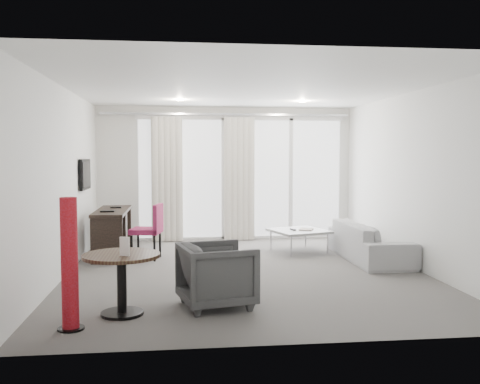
{
  "coord_description": "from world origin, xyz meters",
  "views": [
    {
      "loc": [
        -0.95,
        -7.52,
        1.67
      ],
      "look_at": [
        0.0,
        0.6,
        1.1
      ],
      "focal_mm": 40.0,
      "sensor_mm": 36.0,
      "label": 1
    }
  ],
  "objects": [
    {
      "name": "tv",
      "position": [
        -2.46,
        1.45,
        1.35
      ],
      "size": [
        0.05,
        0.8,
        0.5
      ],
      "primitive_type": null,
      "color": "black",
      "rests_on": "wall_left"
    },
    {
      "name": "menu_card",
      "position": [
        -1.49,
        -2.03,
        0.72
      ],
      "size": [
        0.1,
        0.06,
        0.19
      ],
      "primitive_type": null,
      "rotation": [
        0.0,
        0.0,
        -0.43
      ],
      "color": "white",
      "rests_on": "round_table"
    },
    {
      "name": "terrace_slab",
      "position": [
        0.3,
        4.5,
        -0.06
      ],
      "size": [
        5.6,
        3.0,
        0.12
      ],
      "primitive_type": "cube",
      "color": "#4D4D50",
      "rests_on": "ground"
    },
    {
      "name": "curtain_right",
      "position": [
        0.25,
        2.82,
        1.2
      ],
      "size": [
        0.6,
        0.2,
        2.38
      ],
      "primitive_type": null,
      "color": "beige",
      "rests_on": "ground"
    },
    {
      "name": "tub_armchair",
      "position": [
        -0.53,
        -1.74,
        0.35
      ],
      "size": [
        0.92,
        0.9,
        0.7
      ],
      "primitive_type": "imported",
      "rotation": [
        0.0,
        0.0,
        1.79
      ],
      "color": "#383839",
      "rests_on": "floor"
    },
    {
      "name": "balustrade",
      "position": [
        0.3,
        5.95,
        0.5
      ],
      "size": [
        5.5,
        0.06,
        1.05
      ],
      "primitive_type": null,
      "color": "#B2B2B7",
      "rests_on": "terrace_slab"
    },
    {
      "name": "window_frame",
      "position": [
        0.3,
        2.97,
        1.2
      ],
      "size": [
        4.1,
        0.06,
        2.44
      ],
      "primitive_type": null,
      "color": "white",
      "rests_on": "ground"
    },
    {
      "name": "desk_chair",
      "position": [
        -1.46,
        1.08,
        0.45
      ],
      "size": [
        0.57,
        0.54,
        0.89
      ],
      "primitive_type": null,
      "rotation": [
        0.0,
        0.0,
        -0.21
      ],
      "color": "#8E2049",
      "rests_on": "floor"
    },
    {
      "name": "wall_right",
      "position": [
        2.5,
        0.0,
        1.3
      ],
      "size": [
        0.0,
        6.0,
        2.6
      ],
      "primitive_type": "cube",
      "color": "silver",
      "rests_on": "ground"
    },
    {
      "name": "floor",
      "position": [
        0.0,
        0.0,
        0.0
      ],
      "size": [
        5.0,
        6.0,
        0.0
      ],
      "primitive_type": "cube",
      "color": "#5C5855",
      "rests_on": "ground"
    },
    {
      "name": "window_panel",
      "position": [
        0.3,
        2.98,
        1.2
      ],
      "size": [
        4.0,
        0.02,
        2.38
      ],
      "primitive_type": null,
      "color": "white",
      "rests_on": "ground"
    },
    {
      "name": "rattan_chair_a",
      "position": [
        0.8,
        3.75,
        0.45
      ],
      "size": [
        0.73,
        0.73,
        0.9
      ],
      "primitive_type": null,
      "rotation": [
        0.0,
        0.0,
        0.21
      ],
      "color": "brown",
      "rests_on": "terrace_slab"
    },
    {
      "name": "downlight_b",
      "position": [
        1.2,
        1.6,
        2.59
      ],
      "size": [
        0.12,
        0.12,
        0.02
      ],
      "primitive_type": "cylinder",
      "color": "#FFE0B2",
      "rests_on": "ceiling"
    },
    {
      "name": "curtain_track",
      "position": [
        0.0,
        2.82,
        2.45
      ],
      "size": [
        4.8,
        0.04,
        0.04
      ],
      "primitive_type": null,
      "color": "#B2B2B7",
      "rests_on": "ceiling"
    },
    {
      "name": "rattan_table",
      "position": [
        1.84,
        4.65,
        0.25
      ],
      "size": [
        0.62,
        0.62,
        0.51
      ],
      "primitive_type": null,
      "rotation": [
        0.0,
        0.0,
        -0.24
      ],
      "color": "brown",
      "rests_on": "terrace_slab"
    },
    {
      "name": "remote",
      "position": [
        1.01,
        1.38,
        0.36
      ],
      "size": [
        0.08,
        0.16,
        0.02
      ],
      "primitive_type": null,
      "rotation": [
        0.0,
        0.0,
        0.21
      ],
      "color": "black",
      "rests_on": "coffee_table"
    },
    {
      "name": "wall_front",
      "position": [
        0.0,
        -3.0,
        1.3
      ],
      "size": [
        5.0,
        0.0,
        2.6
      ],
      "primitive_type": "cube",
      "color": "silver",
      "rests_on": "ground"
    },
    {
      "name": "desk",
      "position": [
        -2.04,
        1.5,
        0.38
      ],
      "size": [
        0.5,
        1.61,
        0.75
      ],
      "primitive_type": null,
      "color": "black",
      "rests_on": "floor"
    },
    {
      "name": "downlight_a",
      "position": [
        -0.9,
        1.6,
        2.59
      ],
      "size": [
        0.12,
        0.12,
        0.02
      ],
      "primitive_type": "cylinder",
      "color": "#FFE0B2",
      "rests_on": "ceiling"
    },
    {
      "name": "wall_left",
      "position": [
        -2.5,
        0.0,
        1.3
      ],
      "size": [
        0.0,
        6.0,
        2.6
      ],
      "primitive_type": "cube",
      "color": "silver",
      "rests_on": "ground"
    },
    {
      "name": "curtain_left",
      "position": [
        -1.15,
        2.82,
        1.2
      ],
      "size": [
        0.6,
        0.2,
        2.38
      ],
      "primitive_type": null,
      "color": "beige",
      "rests_on": "ground"
    },
    {
      "name": "magazine",
      "position": [
        1.24,
        1.39,
        0.36
      ],
      "size": [
        0.31,
        0.34,
        0.02
      ],
      "primitive_type": null,
      "rotation": [
        0.0,
        0.0,
        -0.39
      ],
      "color": "gray",
      "rests_on": "coffee_table"
    },
    {
      "name": "sofa",
      "position": [
        2.09,
        0.61,
        0.29
      ],
      "size": [
        0.79,
        2.01,
        0.59
      ],
      "primitive_type": "imported",
      "rotation": [
        0.0,
        0.0,
        1.57
      ],
      "color": "#9C9C9D",
      "rests_on": "floor"
    },
    {
      "name": "round_table",
      "position": [
        -1.54,
        -1.92,
        0.32
      ],
      "size": [
        1.02,
        1.02,
        0.64
      ],
      "primitive_type": null,
      "rotation": [
        0.0,
        0.0,
        -0.33
      ],
      "color": "#322114",
      "rests_on": "floor"
    },
    {
      "name": "red_lamp",
      "position": [
        -1.98,
        -2.35,
        0.64
      ],
      "size": [
        0.34,
        0.34,
        1.27
      ],
      "primitive_type": "cylinder",
      "rotation": [
        0.0,
        0.0,
        0.43
      ],
      "color": "maroon",
      "rests_on": "floor"
    },
    {
      "name": "coffee_table",
      "position": [
        1.11,
        1.39,
        0.19
      ],
      "size": [
        1.08,
        1.08,
        0.39
      ],
      "primitive_type": null,
      "rotation": [
        0.0,
        0.0,
        0.31
      ],
      "color": "gray",
      "rests_on": "floor"
    },
    {
      "name": "rattan_chair_b",
      "position": [
        1.46,
        4.65,
        0.39
      ],
      "size": [
        0.71,
        0.71,
        0.78
      ],
      "primitive_type": null,
      "rotation": [
        0.0,
        0.0,
        0.43
      ],
      "color": "brown",
      "rests_on": "terrace_slab"
    },
    {
      "name": "ceiling",
      "position": [
        0.0,
        0.0,
        2.6
      ],
      "size": [
        5.0,
        6.0,
        0.0
      ],
      "primitive_type": "cube",
      "color": "white",
      "rests_on": "ground"
    }
  ]
}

